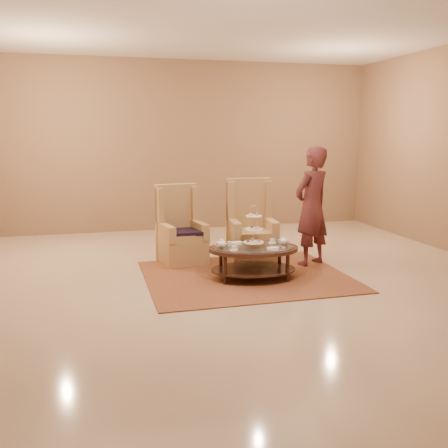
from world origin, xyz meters
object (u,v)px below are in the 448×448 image
object	(u,v)px
armchair_left	(180,236)
armchair_right	(251,234)
tea_table	(254,253)
person	(312,207)

from	to	relation	value
armchair_left	armchair_right	distance (m)	1.12
tea_table	person	world-z (taller)	person
person	armchair_left	bearing A→B (deg)	-46.30
tea_table	person	size ratio (longest dim) A/B	0.73
person	tea_table	bearing A→B (deg)	-0.95
armchair_left	armchair_right	bearing A→B (deg)	-21.75
armchair_left	tea_table	bearing A→B (deg)	-66.43
armchair_right	tea_table	bearing A→B (deg)	-99.66
armchair_right	person	xyz separation A→B (m)	(0.82, -0.47, 0.48)
tea_table	armchair_left	xyz separation A→B (m)	(-0.83, 1.21, 0.03)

